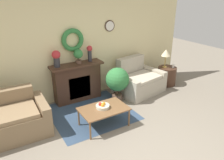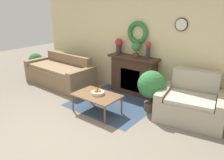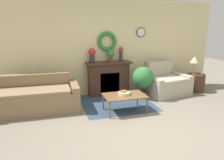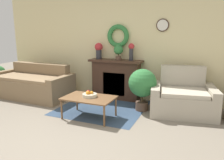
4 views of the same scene
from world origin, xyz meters
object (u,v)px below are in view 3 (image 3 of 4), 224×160
object	(u,v)px
fruit_bowl	(124,93)
table_lamp	(195,60)
vase_on_mantel_left	(92,54)
vase_on_mantel_right	(121,53)
fireplace	(109,78)
loveseat_right	(165,83)
couch_left	(34,98)
mug	(202,73)
potted_plant_floor_by_loveseat	(143,78)
coffee_table	(125,97)
potted_plant_on_mantel	(111,54)
side_table_by_loveseat	(196,83)

from	to	relation	value
fruit_bowl	table_lamp	bearing A→B (deg)	20.08
vase_on_mantel_left	vase_on_mantel_right	xyz separation A→B (m)	(0.85, -0.00, 0.01)
fireplace	loveseat_right	world-z (taller)	fireplace
vase_on_mantel_left	couch_left	bearing A→B (deg)	-156.28
fireplace	vase_on_mantel_right	world-z (taller)	vase_on_mantel_right
mug	potted_plant_floor_by_loveseat	xyz separation A→B (m)	(-1.97, -0.05, -0.02)
table_lamp	vase_on_mantel_left	distance (m)	3.11
loveseat_right	coffee_table	world-z (taller)	loveseat_right
table_lamp	vase_on_mantel_left	bearing A→B (deg)	172.55
vase_on_mantel_right	vase_on_mantel_left	bearing A→B (deg)	180.00
fruit_bowl	vase_on_mantel_left	bearing A→B (deg)	108.38
couch_left	potted_plant_floor_by_loveseat	world-z (taller)	potted_plant_floor_by_loveseat
fireplace	coffee_table	xyz separation A→B (m)	(-0.01, -1.39, -0.12)
vase_on_mantel_left	table_lamp	bearing A→B (deg)	-7.45
fireplace	potted_plant_on_mantel	size ratio (longest dim) A/B	3.66
potted_plant_on_mantel	side_table_by_loveseat	bearing A→B (deg)	-9.49
couch_left	fruit_bowl	size ratio (longest dim) A/B	7.48
coffee_table	side_table_by_loveseat	size ratio (longest dim) A/B	1.79
couch_left	loveseat_right	bearing A→B (deg)	5.74
mug	potted_plant_floor_by_loveseat	distance (m)	1.97
fireplace	vase_on_mantel_left	xyz separation A→B (m)	(-0.47, 0.01, 0.71)
mug	vase_on_mantel_left	xyz separation A→B (m)	(-3.26, 0.55, 0.63)
vase_on_mantel_left	potted_plant_floor_by_loveseat	distance (m)	1.57
fireplace	couch_left	size ratio (longest dim) A/B	0.62
fruit_bowl	vase_on_mantel_right	size ratio (longest dim) A/B	0.70
vase_on_mantel_right	potted_plant_on_mantel	bearing A→B (deg)	-176.37
mug	vase_on_mantel_right	distance (m)	2.56
loveseat_right	mug	xyz separation A→B (m)	(1.17, -0.14, 0.27)
table_lamp	potted_plant_floor_by_loveseat	distance (m)	1.83
couch_left	mug	bearing A→B (deg)	3.11
fireplace	couch_left	bearing A→B (deg)	-161.45
potted_plant_floor_by_loveseat	couch_left	bearing A→B (deg)	-178.16
fruit_bowl	potted_plant_on_mantel	bearing A→B (deg)	86.51
side_table_by_loveseat	vase_on_mantel_left	xyz separation A→B (m)	(-3.14, 0.46, 0.94)
mug	loveseat_right	bearing A→B (deg)	173.38
potted_plant_on_mantel	fireplace	bearing A→B (deg)	167.37
fireplace	side_table_by_loveseat	world-z (taller)	fireplace
table_lamp	vase_on_mantel_left	xyz separation A→B (m)	(-3.07, 0.40, 0.24)
couch_left	loveseat_right	world-z (taller)	loveseat_right
fireplace	vase_on_mantel_right	distance (m)	0.81
coffee_table	side_table_by_loveseat	xyz separation A→B (m)	(2.68, 0.94, -0.11)
loveseat_right	side_table_by_loveseat	world-z (taller)	loveseat_right
loveseat_right	vase_on_mantel_left	bearing A→B (deg)	158.89
fireplace	potted_plant_floor_by_loveseat	size ratio (longest dim) A/B	1.47
vase_on_mantel_right	potted_plant_floor_by_loveseat	world-z (taller)	vase_on_mantel_right
potted_plant_on_mantel	potted_plant_floor_by_loveseat	xyz separation A→B (m)	(0.76, -0.58, -0.63)
mug	fruit_bowl	bearing A→B (deg)	-163.94
coffee_table	potted_plant_floor_by_loveseat	distance (m)	1.17
coffee_table	fireplace	bearing A→B (deg)	89.64
fruit_bowl	fireplace	bearing A→B (deg)	89.24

